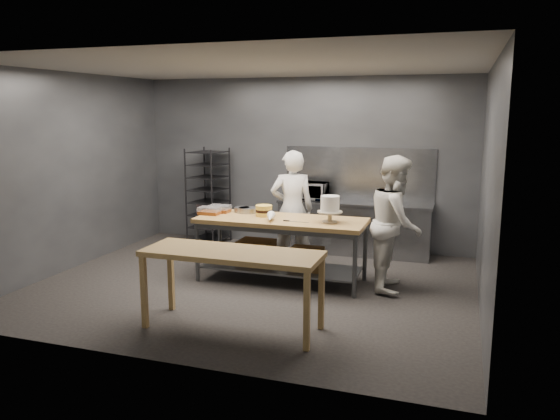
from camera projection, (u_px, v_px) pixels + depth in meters
name	position (u px, v px, depth m)	size (l,w,h in m)	color
ground	(253.00, 285.00, 7.69)	(6.00, 6.00, 0.00)	black
back_wall	(303.00, 163.00, 9.75)	(6.00, 0.04, 3.00)	#4C4F54
work_table	(279.00, 242.00, 7.80)	(2.40, 0.90, 0.92)	olive
near_counter	(232.00, 259.00, 6.04)	(2.00, 0.70, 0.90)	olive
back_counter	(354.00, 227.00, 9.33)	(2.60, 0.60, 0.90)	slate
splashback_panel	(359.00, 173.00, 9.44)	(2.60, 0.02, 0.90)	slate
speed_rack	(208.00, 197.00, 10.02)	(0.68, 0.73, 1.75)	black
chef_behind	(292.00, 209.00, 8.46)	(0.67, 0.44, 1.83)	white
chef_right	(396.00, 223.00, 7.40)	(0.90, 0.70, 1.84)	silver
microwave	(311.00, 191.00, 9.45)	(0.54, 0.37, 0.30)	black
frosted_cake_stand	(330.00, 206.00, 7.40)	(0.34, 0.34, 0.37)	#BAAE95
layer_cake	(264.00, 211.00, 7.87)	(0.24, 0.24, 0.16)	#E5BD49
cake_pans	(235.00, 210.00, 8.20)	(0.74, 0.33, 0.07)	gray
piping_bag	(270.00, 218.00, 7.48)	(0.12, 0.12, 0.38)	white
offset_spatula	(292.00, 221.00, 7.50)	(0.36, 0.02, 0.02)	slate
pastry_clamshells	(215.00, 210.00, 8.09)	(0.38, 0.42, 0.11)	brown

